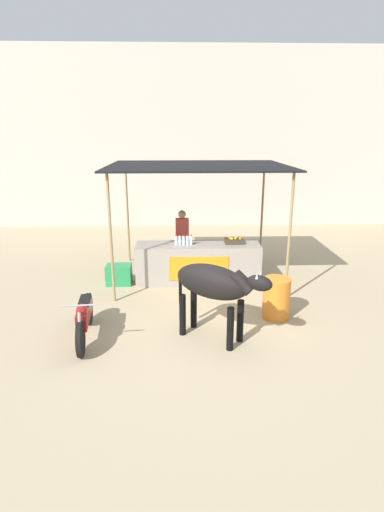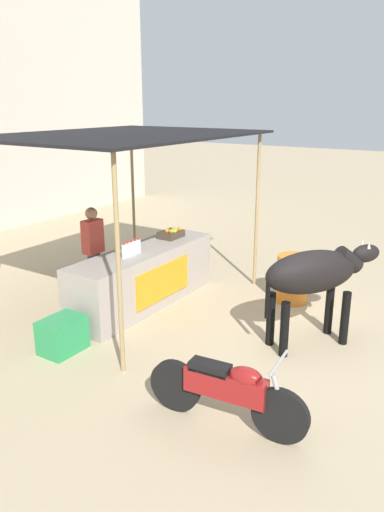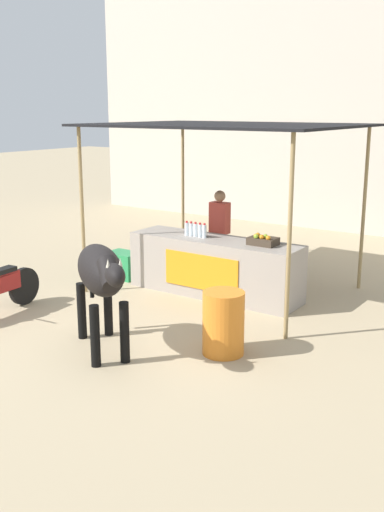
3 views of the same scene
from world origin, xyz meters
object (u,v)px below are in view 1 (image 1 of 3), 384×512
object	(u,v)px
cooler_box	(119,275)
fruit_crate	(234,241)
water_barrel	(276,298)
vendor_behind_counter	(182,241)
stall_counter	(198,263)
motorcycle_parked	(84,317)
cow	(215,285)

from	to	relation	value
cooler_box	fruit_crate	bearing A→B (deg)	2.88
water_barrel	vendor_behind_counter	bearing A→B (deg)	123.11
stall_counter	motorcycle_parked	distance (m)	3.53
stall_counter	motorcycle_parked	xyz separation A→B (m)	(-2.15, -2.80, -0.05)
stall_counter	cooler_box	xyz separation A→B (m)	(-1.93, -0.10, -0.24)
fruit_crate	cow	world-z (taller)	cow
cow	stall_counter	bearing A→B (deg)	92.94
water_barrel	cow	bearing A→B (deg)	-147.89
stall_counter	vendor_behind_counter	bearing A→B (deg)	116.52
stall_counter	vendor_behind_counter	distance (m)	0.92
vendor_behind_counter	cow	size ratio (longest dim) A/B	0.98
water_barrel	motorcycle_parked	size ratio (longest dim) A/B	0.46
water_barrel	motorcycle_parked	distance (m)	3.68
cooler_box	water_barrel	distance (m)	3.91
fruit_crate	vendor_behind_counter	world-z (taller)	vendor_behind_counter
vendor_behind_counter	motorcycle_parked	size ratio (longest dim) A/B	0.92
water_barrel	motorcycle_parked	bearing A→B (deg)	-168.39
cow	motorcycle_parked	bearing A→B (deg)	178.04
stall_counter	vendor_behind_counter	xyz separation A→B (m)	(-0.38, 0.75, 0.37)
vendor_behind_counter	water_barrel	size ratio (longest dim) A/B	2.00
water_barrel	cow	distance (m)	1.66
fruit_crate	cooler_box	xyz separation A→B (m)	(-2.80, -0.14, -0.79)
vendor_behind_counter	motorcycle_parked	bearing A→B (deg)	-116.60
water_barrel	cow	world-z (taller)	cow
stall_counter	cooler_box	world-z (taller)	stall_counter
cow	fruit_crate	bearing A→B (deg)	76.00
stall_counter	motorcycle_parked	bearing A→B (deg)	-127.60
water_barrel	stall_counter	bearing A→B (deg)	125.30
fruit_crate	stall_counter	bearing A→B (deg)	-177.12
cooler_box	motorcycle_parked	xyz separation A→B (m)	(-0.22, -2.70, 0.19)
stall_counter	vendor_behind_counter	size ratio (longest dim) A/B	1.82
vendor_behind_counter	water_barrel	bearing A→B (deg)	-56.89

